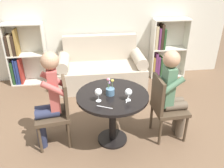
{
  "coord_description": "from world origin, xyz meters",
  "views": [
    {
      "loc": [
        -0.33,
        -2.51,
        2.18
      ],
      "look_at": [
        0.0,
        0.05,
        0.84
      ],
      "focal_mm": 38.0,
      "sensor_mm": 36.0,
      "label": 1
    }
  ],
  "objects": [
    {
      "name": "bookshelf_right",
      "position": [
        1.3,
        1.94,
        0.57
      ],
      "size": [
        0.72,
        0.28,
        1.2
      ],
      "color": "silver",
      "rests_on": "ground_plane"
    },
    {
      "name": "round_table",
      "position": [
        0.0,
        0.0,
        0.57
      ],
      "size": [
        0.9,
        0.9,
        0.72
      ],
      "color": "black",
      "rests_on": "ground_plane"
    },
    {
      "name": "wine_glass_left",
      "position": [
        -0.18,
        -0.13,
        0.83
      ],
      "size": [
        0.09,
        0.09,
        0.16
      ],
      "color": "white",
      "rests_on": "round_table"
    },
    {
      "name": "bookshelf_left",
      "position": [
        -1.49,
        1.94,
        0.57
      ],
      "size": [
        0.72,
        0.28,
        1.2
      ],
      "color": "silver",
      "rests_on": "ground_plane"
    },
    {
      "name": "ground_plane",
      "position": [
        0.0,
        0.0,
        0.0
      ],
      "size": [
        16.0,
        16.0,
        0.0
      ],
      "primitive_type": "plane",
      "color": "brown"
    },
    {
      "name": "fork_left_setting",
      "position": [
        0.17,
        -0.13,
        0.72
      ],
      "size": [
        0.08,
        0.18,
        0.0
      ],
      "color": "silver",
      "rests_on": "round_table"
    },
    {
      "name": "person_left",
      "position": [
        -0.79,
        0.06,
        0.69
      ],
      "size": [
        0.45,
        0.38,
        1.28
      ],
      "rotation": [
        0.0,
        0.0,
        -1.43
      ],
      "color": "#282D47",
      "rests_on": "ground_plane"
    },
    {
      "name": "knife_left_setting",
      "position": [
        -0.12,
        -0.27,
        0.72
      ],
      "size": [
        0.18,
        0.09,
        0.0
      ],
      "color": "silver",
      "rests_on": "round_table"
    },
    {
      "name": "couch",
      "position": [
        0.0,
        1.67,
        0.31
      ],
      "size": [
        1.64,
        0.8,
        0.92
      ],
      "color": "#B7A893",
      "rests_on": "ground_plane"
    },
    {
      "name": "wine_glass_right",
      "position": [
        0.17,
        -0.16,
        0.82
      ],
      "size": [
        0.09,
        0.09,
        0.15
      ],
      "color": "white",
      "rests_on": "round_table"
    },
    {
      "name": "chair_left",
      "position": [
        -0.7,
        0.08,
        0.49
      ],
      "size": [
        0.47,
        0.47,
        0.9
      ],
      "rotation": [
        0.0,
        0.0,
        -1.43
      ],
      "color": "#473828",
      "rests_on": "ground_plane"
    },
    {
      "name": "person_right",
      "position": [
        0.79,
        0.02,
        0.67
      ],
      "size": [
        0.43,
        0.35,
        1.25
      ],
      "rotation": [
        0.0,
        0.0,
        1.62
      ],
      "color": "brown",
      "rests_on": "ground_plane"
    },
    {
      "name": "back_wall",
      "position": [
        0.0,
        2.1,
        1.35
      ],
      "size": [
        5.2,
        0.05,
        2.7
      ],
      "color": "beige",
      "rests_on": "ground_plane"
    },
    {
      "name": "chair_right",
      "position": [
        0.7,
        0.01,
        0.49
      ],
      "size": [
        0.44,
        0.44,
        0.9
      ],
      "rotation": [
        0.0,
        0.0,
        1.62
      ],
      "color": "#473828",
      "rests_on": "ground_plane"
    },
    {
      "name": "flower_vase",
      "position": [
        -0.03,
        0.0,
        0.78
      ],
      "size": [
        0.11,
        0.11,
        0.23
      ],
      "color": "slate",
      "rests_on": "round_table"
    }
  ]
}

